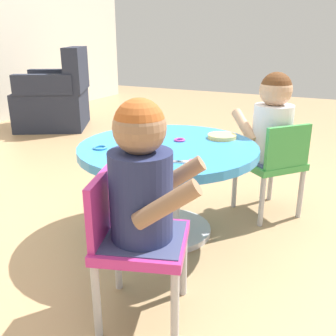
{
  "coord_description": "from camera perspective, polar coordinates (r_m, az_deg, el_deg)",
  "views": [
    {
      "loc": [
        -1.56,
        -0.77,
        0.97
      ],
      "look_at": [
        0.0,
        0.0,
        0.35
      ],
      "focal_mm": 40.5,
      "sensor_mm": 36.0,
      "label": 1
    }
  ],
  "objects": [
    {
      "name": "child_chair_right",
      "position": [
        2.14,
        15.56,
        0.68
      ],
      "size": [
        0.42,
        0.42,
        0.54
      ],
      "color": "#B7B7BC",
      "rests_on": "ground"
    },
    {
      "name": "seated_child_left",
      "position": [
        1.22,
        -3.89,
        -1.5
      ],
      "size": [
        0.36,
        0.41,
        0.51
      ],
      "color": "#3F4772",
      "rests_on": "ground"
    },
    {
      "name": "craft_scissors",
      "position": [
        1.56,
        2.81,
        0.91
      ],
      "size": [
        0.1,
        0.14,
        0.01
      ],
      "color": "silver",
      "rests_on": "craft_table"
    },
    {
      "name": "cookie_cutter_0",
      "position": [
        1.75,
        -3.34,
        3.02
      ],
      "size": [
        0.05,
        0.05,
        0.01
      ],
      "primitive_type": "torus",
      "color": "#4CB259",
      "rests_on": "craft_table"
    },
    {
      "name": "playdough_blob_1",
      "position": [
        1.81,
        -3.78,
        3.6
      ],
      "size": [
        0.1,
        0.1,
        0.01
      ],
      "primitive_type": "cylinder",
      "color": "pink",
      "rests_on": "craft_table"
    },
    {
      "name": "cookie_cutter_2",
      "position": [
        1.89,
        1.76,
        4.26
      ],
      "size": [
        0.06,
        0.06,
        0.01
      ],
      "primitive_type": "torus",
      "color": "#D83FA5",
      "rests_on": "craft_table"
    },
    {
      "name": "ground_plane",
      "position": [
        2.0,
        -0.0,
        -9.6
      ],
      "size": [
        10.0,
        10.0,
        0.0
      ],
      "primitive_type": "plane",
      "color": "tan"
    },
    {
      "name": "child_chair_left",
      "position": [
        1.33,
        -5.38,
        -10.56
      ],
      "size": [
        0.38,
        0.38,
        0.54
      ],
      "color": "#B7B7BC",
      "rests_on": "ground"
    },
    {
      "name": "cookie_cutter_3",
      "position": [
        1.78,
        -10.19,
        3.05
      ],
      "size": [
        0.07,
        0.07,
        0.01
      ],
      "primitive_type": "torus",
      "color": "#3F99D8",
      "rests_on": "craft_table"
    },
    {
      "name": "playdough_blob_0",
      "position": [
        1.95,
        8.13,
        4.73
      ],
      "size": [
        0.14,
        0.14,
        0.02
      ],
      "primitive_type": "cylinder",
      "color": "#F2CC72",
      "rests_on": "craft_table"
    },
    {
      "name": "craft_table",
      "position": [
        1.85,
        -0.0,
        0.06
      ],
      "size": [
        0.86,
        0.86,
        0.47
      ],
      "color": "silver",
      "rests_on": "ground"
    },
    {
      "name": "seated_child_right",
      "position": [
        2.12,
        15.44,
        6.82
      ],
      "size": [
        0.43,
        0.44,
        0.51
      ],
      "color": "#3F4772",
      "rests_on": "ground"
    },
    {
      "name": "cookie_cutter_1",
      "position": [
        2.06,
        -4.28,
        5.51
      ],
      "size": [
        0.05,
        0.05,
        0.01
      ],
      "primitive_type": "torus",
      "color": "#4CB259",
      "rests_on": "craft_table"
    },
    {
      "name": "armchair_dark",
      "position": [
        4.37,
        -16.42,
        9.95
      ],
      "size": [
        0.97,
        0.97,
        0.85
      ],
      "color": "#232838",
      "rests_on": "ground"
    },
    {
      "name": "rolling_pin",
      "position": [
        1.93,
        -4.56,
        5.17
      ],
      "size": [
        0.23,
        0.08,
        0.05
      ],
      "color": "#3F72CC",
      "rests_on": "craft_table"
    }
  ]
}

